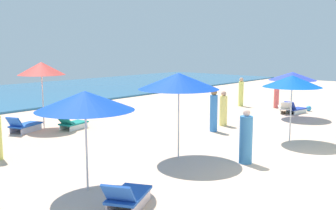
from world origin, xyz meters
name	(u,v)px	position (x,y,z in m)	size (l,w,h in m)	color
ground_plane	(324,170)	(0.00, 0.00, 0.00)	(60.00, 60.00, 0.00)	beige
umbrella_0	(179,81)	(-1.76, 3.91, 2.42)	(2.48, 2.48, 2.67)	silver
umbrella_2	(85,101)	(-5.35, 3.83, 2.20)	(2.34, 2.34, 2.43)	silver
lounge_chair_2_0	(127,196)	(-5.52, 2.27, 0.29)	(1.53, 1.18, 0.75)	silver
umbrella_3	(41,68)	(-1.88, 11.26, 2.55)	(1.97, 1.97, 2.83)	silver
lounge_chair_3_0	(72,123)	(-1.32, 10.05, 0.27)	(1.43, 0.87, 0.70)	silver
lounge_chair_3_1	(24,125)	(-2.89, 11.12, 0.28)	(1.60, 1.10, 0.72)	silver
umbrella_5	(292,81)	(2.63, 2.18, 2.22)	(2.11, 2.11, 2.44)	silver
umbrella_6	(292,76)	(7.36, 4.19, 2.04)	(2.28, 2.28, 2.24)	silver
lounge_chair_6_0	(285,108)	(8.50, 5.00, 0.26)	(1.57, 1.23, 0.68)	silver
lounge_chair_6_1	(295,109)	(8.69, 4.52, 0.25)	(1.39, 0.80, 0.69)	silver
beachgoer_0	(246,139)	(-0.87, 2.05, 0.75)	(0.45, 0.45, 1.64)	#3A7DBC
beachgoer_1	(214,111)	(2.25, 5.29, 0.84)	(0.37, 0.37, 1.75)	#387ED0
beachgoer_2	(223,109)	(3.55, 5.66, 0.72)	(0.34, 0.34, 1.54)	#F9E878
beachgoer_3	(276,95)	(9.81, 6.11, 0.74)	(0.34, 0.34, 1.56)	#F15E5B
beachgoer_5	(241,92)	(9.12, 8.00, 0.81)	(0.35, 0.35, 1.68)	#E4EB6D
beach_ball_0	(309,108)	(9.94, 4.28, 0.15)	(0.30, 0.30, 0.30)	#399EDD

